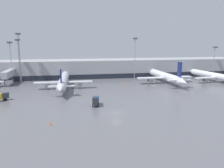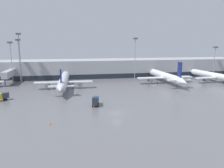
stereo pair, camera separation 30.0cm
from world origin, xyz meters
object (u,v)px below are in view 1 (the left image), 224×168
object	(u,v)px
parked_jet_1	(165,76)
apron_light_mast_4	(135,47)
apron_light_mast_6	(18,49)
apron_light_mast_0	(215,52)
apron_light_mast_2	(19,45)
apron_light_mast_1	(10,50)
parked_jet_3	(216,76)
service_truck_0	(96,100)
traffic_cone_1	(51,124)
traffic_cone_0	(126,83)
parked_jet_2	(64,81)

from	to	relation	value
parked_jet_1	apron_light_mast_4	distance (m)	20.05
apron_light_mast_6	apron_light_mast_4	bearing A→B (deg)	-1.70
apron_light_mast_0	apron_light_mast_2	xyz separation A→B (m)	(-97.01, -1.18, 4.22)
parked_jet_1	apron_light_mast_1	distance (m)	69.75
parked_jet_3	apron_light_mast_0	world-z (taller)	apron_light_mast_0
apron_light_mast_6	service_truck_0	bearing A→B (deg)	-55.27
service_truck_0	traffic_cone_1	size ratio (longest dim) A/B	6.70
traffic_cone_1	apron_light_mast_4	distance (m)	66.25
apron_light_mast_2	parked_jet_1	bearing A→B (deg)	-11.68
parked_jet_3	traffic_cone_1	bearing A→B (deg)	113.55
service_truck_0	apron_light_mast_1	xyz separation A→B (m)	(-33.13, 43.66, 12.89)
parked_jet_1	traffic_cone_0	size ratio (longest dim) A/B	50.84
apron_light_mast_6	apron_light_mast_0	bearing A→B (deg)	0.81
apron_light_mast_1	parked_jet_2	bearing A→B (deg)	-37.82
parked_jet_3	apron_light_mast_4	world-z (taller)	apron_light_mast_4
parked_jet_3	traffic_cone_1	distance (m)	80.86
parked_jet_1	parked_jet_3	xyz separation A→B (m)	(23.98, -1.91, -0.36)
traffic_cone_1	apron_light_mast_1	world-z (taller)	apron_light_mast_1
parked_jet_3	traffic_cone_0	distance (m)	41.43
service_truck_0	traffic_cone_1	distance (m)	17.59
parked_jet_2	parked_jet_3	size ratio (longest dim) A/B	1.01
traffic_cone_0	apron_light_mast_1	distance (m)	53.46
traffic_cone_1	apron_light_mast_4	xyz separation A→B (m)	(34.88, 54.19, 15.35)
parked_jet_1	parked_jet_3	size ratio (longest dim) A/B	0.96
parked_jet_1	parked_jet_2	distance (m)	44.22
apron_light_mast_0	apron_light_mast_4	bearing A→B (deg)	-176.22
parked_jet_1	traffic_cone_0	distance (m)	17.55
parked_jet_3	apron_light_mast_1	bearing A→B (deg)	73.16
parked_jet_1	apron_light_mast_1	bearing A→B (deg)	76.37
apron_light_mast_2	service_truck_0	bearing A→B (deg)	-55.72
traffic_cone_1	apron_light_mast_4	size ratio (longest dim) A/B	0.03
parked_jet_1	service_truck_0	xyz separation A→B (m)	(-34.24, -29.57, -1.60)
traffic_cone_0	parked_jet_3	bearing A→B (deg)	-5.97
parked_jet_2	parked_jet_1	bearing A→B (deg)	-83.47
parked_jet_1	apron_light_mast_0	size ratio (longest dim) A/B	2.31
apron_light_mast_0	traffic_cone_0	bearing A→B (deg)	-166.85
service_truck_0	apron_light_mast_0	xyz separation A→B (m)	(67.93, 43.84, 11.15)
apron_light_mast_4	service_truck_0	bearing A→B (deg)	-119.80
apron_light_mast_1	apron_light_mast_4	xyz separation A→B (m)	(56.56, -2.76, 1.24)
parked_jet_2	apron_light_mast_0	distance (m)	80.41
parked_jet_1	service_truck_0	bearing A→B (deg)	129.00
parked_jet_1	parked_jet_3	distance (m)	24.06
parked_jet_1	traffic_cone_0	world-z (taller)	parked_jet_1
apron_light_mast_0	apron_light_mast_1	world-z (taller)	apron_light_mast_1
parked_jet_2	traffic_cone_0	distance (m)	27.79
apron_light_mast_1	apron_light_mast_6	bearing A→B (deg)	-17.93
parked_jet_2	apron_light_mast_1	size ratio (longest dim) A/B	2.10
apron_light_mast_6	parked_jet_3	bearing A→B (deg)	-9.58
apron_light_mast_0	parked_jet_3	bearing A→B (deg)	-120.98
apron_light_mast_0	apron_light_mast_4	size ratio (longest dim) A/B	0.79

